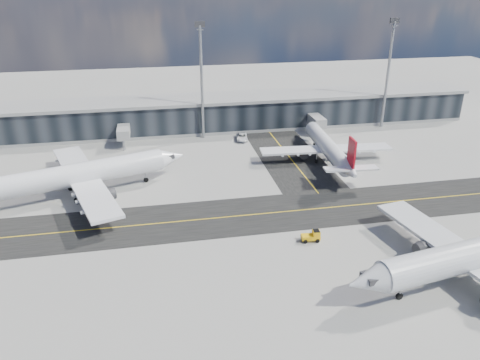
{
  "coord_description": "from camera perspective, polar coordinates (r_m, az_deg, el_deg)",
  "views": [
    {
      "loc": [
        -12.73,
        -67.76,
        39.58
      ],
      "look_at": [
        2.02,
        8.32,
        5.0
      ],
      "focal_mm": 35.0,
      "sensor_mm": 36.0,
      "label": 1
    }
  ],
  "objects": [
    {
      "name": "taxiway_lanes",
      "position": [
        89.47,
        0.89,
        -2.21
      ],
      "size": [
        180.0,
        63.0,
        0.03
      ],
      "color": "black",
      "rests_on": "ground"
    },
    {
      "name": "airliner_redtail",
      "position": [
        106.98,
        10.7,
        3.89
      ],
      "size": [
        30.23,
        35.44,
        10.5
      ],
      "rotation": [
        0.0,
        0.0,
        -0.07
      ],
      "color": "white",
      "rests_on": "ground"
    },
    {
      "name": "ground",
      "position": [
        79.5,
        -0.29,
        -5.81
      ],
      "size": [
        300.0,
        300.0,
        0.0
      ],
      "primitive_type": "plane",
      "color": "gray",
      "rests_on": "ground"
    },
    {
      "name": "floodlight_masts",
      "position": [
        118.9,
        -4.71,
        12.34
      ],
      "size": [
        102.5,
        0.7,
        28.9
      ],
      "color": "gray",
      "rests_on": "ground"
    },
    {
      "name": "baggage_tug",
      "position": [
        76.22,
        8.81,
        -6.74
      ],
      "size": [
        3.07,
        1.75,
        1.85
      ],
      "rotation": [
        0.0,
        0.0,
        -1.66
      ],
      "color": "yellow",
      "rests_on": "ground"
    },
    {
      "name": "airliner_af",
      "position": [
        93.8,
        -19.64,
        0.5
      ],
      "size": [
        43.41,
        37.43,
        13.13
      ],
      "rotation": [
        0.0,
        0.0,
        -1.26
      ],
      "color": "white",
      "rests_on": "ground"
    },
    {
      "name": "terminal_concourse",
      "position": [
        128.36,
        -4.88,
        7.91
      ],
      "size": [
        152.0,
        19.8,
        8.8
      ],
      "color": "black",
      "rests_on": "ground"
    },
    {
      "name": "service_van",
      "position": [
        120.35,
        0.23,
        5.25
      ],
      "size": [
        3.45,
        6.13,
        1.62
      ],
      "primitive_type": "imported",
      "rotation": [
        0.0,
        0.0,
        -0.14
      ],
      "color": "white",
      "rests_on": "ground"
    }
  ]
}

